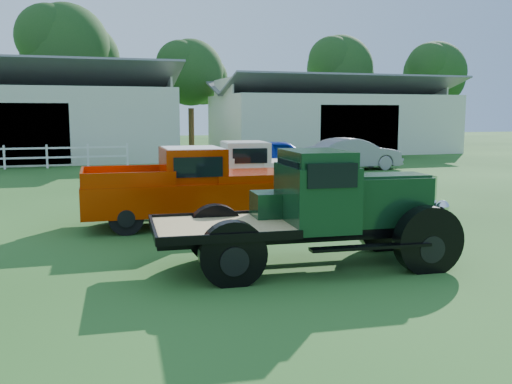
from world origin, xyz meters
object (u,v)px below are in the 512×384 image
object	(u,v)px
misc_car_blue	(280,157)
vintage_flatbed	(310,209)
misc_car_grey	(353,154)
red_pickup	(188,186)
white_pickup	(242,171)

from	to	relation	value
misc_car_blue	vintage_flatbed	bearing A→B (deg)	173.75
vintage_flatbed	misc_car_blue	bearing A→B (deg)	76.08
vintage_flatbed	misc_car_grey	world-z (taller)	vintage_flatbed
misc_car_blue	misc_car_grey	world-z (taller)	misc_car_blue
red_pickup	misc_car_blue	size ratio (longest dim) A/B	1.14
red_pickup	misc_car_blue	xyz separation A→B (m)	(6.26, 10.48, -0.18)
white_pickup	vintage_flatbed	bearing A→B (deg)	-91.51
white_pickup	misc_car_blue	bearing A→B (deg)	66.97
white_pickup	misc_car_grey	size ratio (longest dim) A/B	1.06
red_pickup	misc_car_grey	world-z (taller)	red_pickup
misc_car_grey	red_pickup	bearing A→B (deg)	136.46
vintage_flatbed	white_pickup	size ratio (longest dim) A/B	1.07
misc_car_blue	white_pickup	bearing A→B (deg)	162.78
misc_car_blue	misc_car_grey	bearing A→B (deg)	-66.22
misc_car_grey	vintage_flatbed	bearing A→B (deg)	149.36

